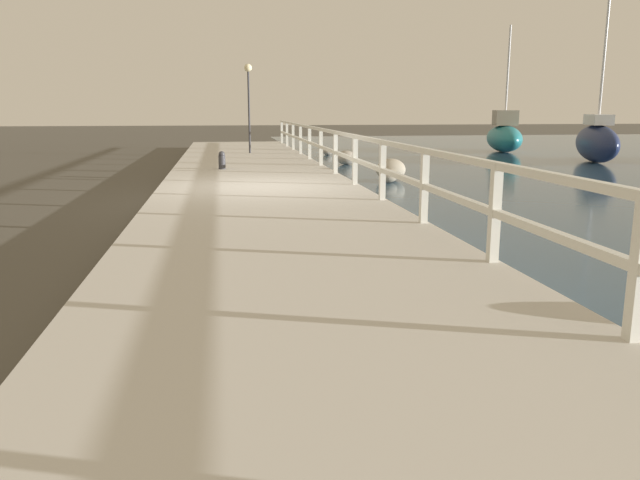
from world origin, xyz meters
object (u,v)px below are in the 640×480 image
Objects in this scene: dock_lamp at (248,86)px; sailboat_navy at (597,142)px; mooring_bollard at (222,160)px; sailboat_teal at (504,136)px.

sailboat_navy reaches higher than dock_lamp.
dock_lamp is 12.56m from sailboat_navy.
mooring_bollard is 13.70m from sailboat_navy.
dock_lamp is 11.98m from sailboat_teal.
sailboat_teal reaches higher than mooring_bollard.
dock_lamp is at bearing 80.49° from mooring_bollard.
mooring_bollard is 0.09× the size of sailboat_teal.
sailboat_navy is 1.03× the size of sailboat_teal.
sailboat_teal is (-0.82, 5.70, -0.05)m from sailboat_navy.
sailboat_teal is at bearing 115.41° from sailboat_navy.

